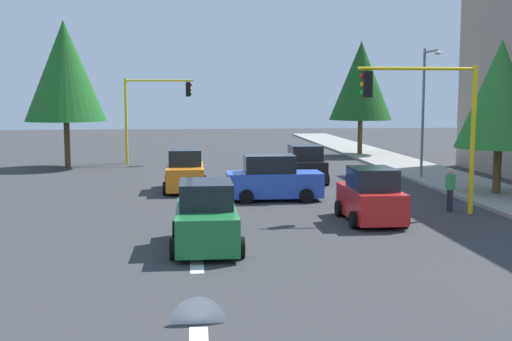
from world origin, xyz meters
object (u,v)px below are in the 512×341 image
object	(u,v)px
tree_opposite_side	(65,71)
tree_roadside_near	(500,94)
traffic_signal_near_left	(428,109)
traffic_signal_far_right	(153,103)
car_red	(371,197)
car_orange	(185,172)
street_lamp_curbside	(426,99)
pedestrian_crossing	(450,188)
tree_roadside_far	(361,81)
car_blue	(273,179)
car_black	(305,166)
car_green	(206,218)

from	to	relation	value
tree_opposite_side	tree_roadside_near	bearing A→B (deg)	56.93
traffic_signal_near_left	traffic_signal_far_right	size ratio (longest dim) A/B	0.99
traffic_signal_near_left	car_red	distance (m)	4.14
traffic_signal_far_right	car_red	distance (m)	23.23
tree_roadside_near	car_orange	size ratio (longest dim) A/B	1.77
street_lamp_curbside	tree_opposite_side	size ratio (longest dim) A/B	0.76
car_orange	traffic_signal_far_right	bearing A→B (deg)	-170.08
traffic_signal_far_right	tree_opposite_side	xyz separation A→B (m)	(2.00, -5.30, 2.04)
tree_opposite_side	pedestrian_crossing	size ratio (longest dim) A/B	5.42
car_red	tree_roadside_far	bearing A→B (deg)	166.05
traffic_signal_near_left	street_lamp_curbside	xyz separation A→B (m)	(-9.61, 3.51, 0.35)
car_blue	car_red	xyz separation A→B (m)	(5.22, 2.88, -0.00)
car_black	tree_roadside_near	bearing A→B (deg)	54.98
car_green	car_red	distance (m)	6.84
tree_roadside_near	pedestrian_crossing	size ratio (longest dim) A/B	4.10
tree_opposite_side	car_orange	distance (m)	14.19
car_blue	car_black	xyz separation A→B (m)	(-5.46, 2.36, -0.00)
tree_opposite_side	pedestrian_crossing	distance (m)	25.50
car_black	car_orange	size ratio (longest dim) A/B	0.94
car_orange	pedestrian_crossing	world-z (taller)	car_orange
street_lamp_curbside	traffic_signal_far_right	bearing A→B (deg)	-124.89
car_green	car_orange	bearing A→B (deg)	-176.37
pedestrian_crossing	car_orange	bearing A→B (deg)	-122.16
traffic_signal_far_right	tree_opposite_side	world-z (taller)	tree_opposite_side
tree_opposite_side	car_red	distance (m)	24.47
street_lamp_curbside	tree_roadside_far	bearing A→B (deg)	178.81
pedestrian_crossing	street_lamp_curbside	bearing A→B (deg)	165.89
tree_roadside_near	car_green	bearing A→B (deg)	-56.93
car_green	car_blue	xyz separation A→B (m)	(-8.60, 3.06, 0.00)
street_lamp_curbside	car_blue	distance (m)	11.03
tree_opposite_side	car_green	bearing A→B (deg)	20.16
traffic_signal_near_left	pedestrian_crossing	size ratio (longest dim) A/B	3.33
traffic_signal_far_right	tree_roadside_far	size ratio (longest dim) A/B	0.66
street_lamp_curbside	tree_roadside_near	size ratio (longest dim) A/B	1.00
car_red	car_black	world-z (taller)	same
car_red	tree_roadside_near	bearing A→B (deg)	125.70
traffic_signal_near_left	traffic_signal_far_right	xyz separation A→B (m)	(-20.00, -11.39, 0.02)
traffic_signal_near_left	car_orange	distance (m)	12.02
tree_opposite_side	car_red	size ratio (longest dim) A/B	2.52
car_green	car_orange	world-z (taller)	same
street_lamp_curbside	tree_roadside_near	bearing A→B (deg)	13.05
traffic_signal_far_right	car_red	size ratio (longest dim) A/B	1.56
car_black	pedestrian_crossing	world-z (taller)	car_black
car_green	car_orange	size ratio (longest dim) A/B	1.01
tree_opposite_side	car_black	distance (m)	16.96
traffic_signal_near_left	tree_roadside_far	xyz separation A→B (m)	(-24.00, 3.81, 1.65)
tree_roadside_near	tree_opposite_side	distance (m)	25.70
tree_opposite_side	car_orange	bearing A→B (deg)	34.84
tree_roadside_far	pedestrian_crossing	size ratio (longest dim) A/B	5.06
car_red	pedestrian_crossing	world-z (taller)	car_red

